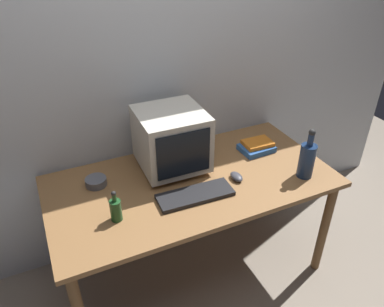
{
  "coord_description": "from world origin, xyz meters",
  "views": [
    {
      "loc": [
        -0.74,
        -1.59,
        2.03
      ],
      "look_at": [
        0.0,
        0.0,
        0.92
      ],
      "focal_mm": 34.77,
      "sensor_mm": 36.0,
      "label": 1
    }
  ],
  "objects_px": {
    "bottle_tall": "(307,159)",
    "cd_spindle": "(96,182)",
    "crt_monitor": "(171,140)",
    "book_stack": "(257,147)",
    "bottle_short": "(116,209)",
    "keyboard": "(195,195)",
    "computer_mouse": "(236,177)"
  },
  "relations": [
    {
      "from": "crt_monitor",
      "to": "bottle_tall",
      "type": "xyz_separation_m",
      "value": [
        0.67,
        -0.42,
        -0.08
      ]
    },
    {
      "from": "crt_monitor",
      "to": "book_stack",
      "type": "distance_m",
      "value": 0.6
    },
    {
      "from": "crt_monitor",
      "to": "computer_mouse",
      "type": "distance_m",
      "value": 0.44
    },
    {
      "from": "keyboard",
      "to": "bottle_short",
      "type": "relative_size",
      "value": 2.37
    },
    {
      "from": "cd_spindle",
      "to": "keyboard",
      "type": "bearing_deg",
      "value": -35.64
    },
    {
      "from": "computer_mouse",
      "to": "bottle_tall",
      "type": "distance_m",
      "value": 0.42
    },
    {
      "from": "crt_monitor",
      "to": "book_stack",
      "type": "height_order",
      "value": "crt_monitor"
    },
    {
      "from": "keyboard",
      "to": "bottle_tall",
      "type": "relative_size",
      "value": 1.35
    },
    {
      "from": "bottle_tall",
      "to": "bottle_short",
      "type": "distance_m",
      "value": 1.11
    },
    {
      "from": "crt_monitor",
      "to": "bottle_short",
      "type": "xyz_separation_m",
      "value": [
        -0.43,
        -0.32,
        -0.13
      ]
    },
    {
      "from": "computer_mouse",
      "to": "cd_spindle",
      "type": "xyz_separation_m",
      "value": [
        -0.75,
        0.29,
        0.0
      ]
    },
    {
      "from": "keyboard",
      "to": "cd_spindle",
      "type": "height_order",
      "value": "cd_spindle"
    },
    {
      "from": "crt_monitor",
      "to": "bottle_short",
      "type": "bearing_deg",
      "value": -143.63
    },
    {
      "from": "computer_mouse",
      "to": "cd_spindle",
      "type": "distance_m",
      "value": 0.81
    },
    {
      "from": "bottle_short",
      "to": "bottle_tall",
      "type": "bearing_deg",
      "value": -4.98
    },
    {
      "from": "bottle_tall",
      "to": "book_stack",
      "type": "relative_size",
      "value": 1.44
    },
    {
      "from": "crt_monitor",
      "to": "keyboard",
      "type": "bearing_deg",
      "value": -89.29
    },
    {
      "from": "bottle_short",
      "to": "cd_spindle",
      "type": "height_order",
      "value": "bottle_short"
    },
    {
      "from": "crt_monitor",
      "to": "bottle_tall",
      "type": "relative_size",
      "value": 1.27
    },
    {
      "from": "bottle_short",
      "to": "cd_spindle",
      "type": "bearing_deg",
      "value": 95.19
    },
    {
      "from": "computer_mouse",
      "to": "bottle_short",
      "type": "bearing_deg",
      "value": -175.81
    },
    {
      "from": "bottle_short",
      "to": "book_stack",
      "type": "relative_size",
      "value": 0.82
    },
    {
      "from": "bottle_short",
      "to": "cd_spindle",
      "type": "xyz_separation_m",
      "value": [
        -0.03,
        0.33,
        -0.04
      ]
    },
    {
      "from": "computer_mouse",
      "to": "bottle_short",
      "type": "distance_m",
      "value": 0.73
    },
    {
      "from": "cd_spindle",
      "to": "bottle_short",
      "type": "bearing_deg",
      "value": -84.81
    },
    {
      "from": "bottle_tall",
      "to": "cd_spindle",
      "type": "distance_m",
      "value": 1.22
    },
    {
      "from": "keyboard",
      "to": "cd_spindle",
      "type": "bearing_deg",
      "value": 146.98
    },
    {
      "from": "computer_mouse",
      "to": "book_stack",
      "type": "height_order",
      "value": "book_stack"
    },
    {
      "from": "crt_monitor",
      "to": "cd_spindle",
      "type": "relative_size",
      "value": 3.3
    },
    {
      "from": "computer_mouse",
      "to": "bottle_short",
      "type": "xyz_separation_m",
      "value": [
        -0.72,
        -0.04,
        0.05
      ]
    },
    {
      "from": "computer_mouse",
      "to": "bottle_tall",
      "type": "bearing_deg",
      "value": -18.95
    },
    {
      "from": "bottle_tall",
      "to": "cd_spindle",
      "type": "bearing_deg",
      "value": 159.37
    }
  ]
}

